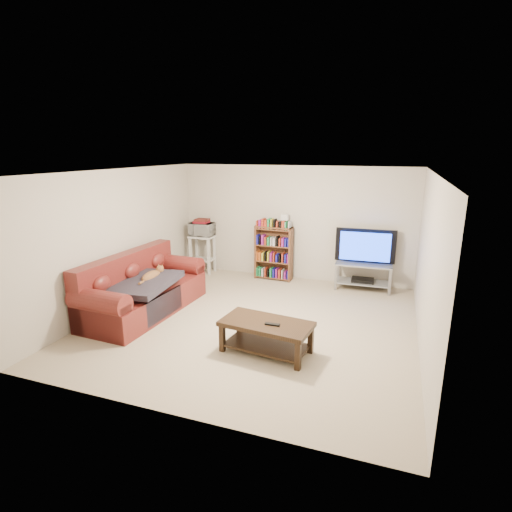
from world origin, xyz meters
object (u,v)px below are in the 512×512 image
at_px(sofa, 141,292).
at_px(bookshelf, 274,252).
at_px(coffee_table, 266,331).
at_px(tv_stand, 363,272).

bearing_deg(sofa, bookshelf, 59.25).
distance_m(sofa, coffee_table, 2.57).
relative_size(sofa, tv_stand, 2.18).
distance_m(sofa, tv_stand, 4.26).
xyz_separation_m(coffee_table, tv_stand, (1.02, 3.08, 0.05)).
relative_size(sofa, coffee_table, 1.85).
bearing_deg(tv_stand, bookshelf, 176.70).
height_order(sofa, coffee_table, sofa).
height_order(sofa, bookshelf, bookshelf).
bearing_deg(bookshelf, tv_stand, 0.76).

